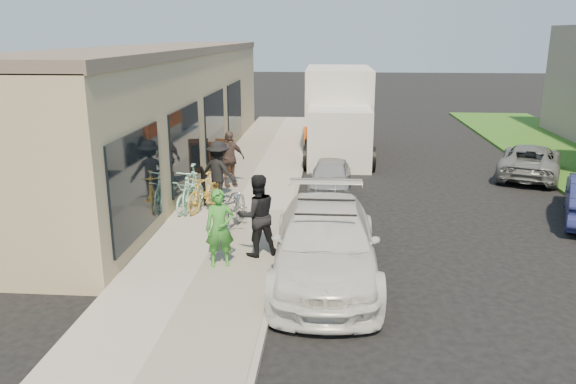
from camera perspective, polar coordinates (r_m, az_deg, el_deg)
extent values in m
plane|color=black|center=(12.01, 1.44, -6.92)|extent=(120.00, 120.00, 0.00)
cube|color=#A19C91|center=(15.01, -5.57, -1.97)|extent=(3.00, 34.00, 0.15)
cube|color=gray|center=(14.82, 0.34, -2.16)|extent=(0.12, 34.00, 0.13)
cube|color=tan|center=(20.11, -12.47, 7.91)|extent=(3.50, 20.00, 4.00)
cube|color=#65574C|center=(19.94, -12.83, 13.89)|extent=(3.60, 20.00, 0.25)
cube|color=black|center=(12.17, -15.10, 0.78)|extent=(0.06, 3.00, 2.20)
cube|color=black|center=(15.89, -10.37, 4.53)|extent=(0.06, 3.00, 2.20)
cube|color=black|center=(19.72, -7.44, 6.82)|extent=(0.06, 3.00, 2.20)
cube|color=black|center=(23.61, -5.45, 8.35)|extent=(0.06, 3.00, 2.20)
cylinder|color=black|center=(15.24, -8.48, 0.30)|extent=(0.07, 0.07, 0.92)
cylinder|color=black|center=(15.83, -8.71, 0.88)|extent=(0.07, 0.07, 0.92)
cylinder|color=black|center=(15.43, -8.66, 2.24)|extent=(0.26, 0.60, 0.07)
cube|color=black|center=(18.57, -7.12, 3.46)|extent=(0.71, 0.45, 1.09)
cube|color=black|center=(18.92, -6.56, 3.70)|extent=(0.71, 0.45, 1.09)
cube|color=black|center=(18.53, -7.18, 3.60)|extent=(0.56, 0.32, 0.78)
imported|color=silver|center=(10.98, 3.81, -5.16)|extent=(2.09, 4.99, 1.44)
cylinder|color=black|center=(10.22, 3.84, -2.37)|extent=(1.14, 0.04, 0.04)
cylinder|color=black|center=(11.14, 3.91, -0.84)|extent=(1.14, 0.04, 0.04)
imported|color=#A7A7AD|center=(16.82, 4.31, 1.58)|extent=(1.37, 3.09, 1.03)
cube|color=beige|center=(20.07, 5.23, 5.45)|extent=(2.24, 2.24, 2.10)
cube|color=black|center=(20.00, 5.26, 6.70)|extent=(2.05, 0.09, 1.00)
cube|color=beige|center=(23.25, 5.10, 8.53)|extent=(2.60, 4.67, 3.21)
cube|color=#E9530D|center=(23.35, 5.06, 6.78)|extent=(2.62, 4.70, 0.61)
cylinder|color=black|center=(19.66, 1.98, 3.48)|extent=(0.29, 0.89, 0.88)
cylinder|color=black|center=(19.71, 8.43, 3.35)|extent=(0.29, 0.89, 0.88)
cylinder|color=black|center=(20.85, 2.10, 4.19)|extent=(0.29, 0.89, 0.88)
cylinder|color=black|center=(20.90, 8.19, 4.07)|extent=(0.29, 0.89, 0.88)
cylinder|color=black|center=(24.97, 2.42, 6.13)|extent=(0.29, 0.89, 0.88)
cylinder|color=black|center=(25.02, 7.51, 6.03)|extent=(0.29, 0.89, 0.88)
imported|color=slate|center=(20.37, 23.38, 2.92)|extent=(3.12, 4.34, 1.10)
imported|color=#ABABAE|center=(13.13, -5.62, -1.66)|extent=(0.95, 2.22, 1.13)
imported|color=#36882D|center=(11.18, -6.95, -3.66)|extent=(0.65, 0.52, 1.57)
imported|color=black|center=(11.62, -3.17, -2.38)|extent=(1.04, 0.95, 1.74)
imported|color=#95DFCD|center=(15.03, -9.80, 0.46)|extent=(0.56, 1.91, 1.14)
imported|color=#95DFCD|center=(14.93, -9.86, -0.23)|extent=(0.86, 1.69, 0.84)
imported|color=gold|center=(14.88, -8.53, 0.02)|extent=(0.92, 1.68, 0.97)
imported|color=black|center=(15.46, -7.06, 2.07)|extent=(1.26, 1.04, 1.70)
imported|color=#4F3C38|center=(17.02, -6.02, 3.37)|extent=(1.06, 0.87, 1.69)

